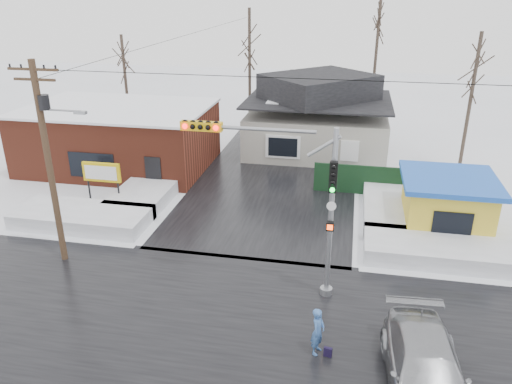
% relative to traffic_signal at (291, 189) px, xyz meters
% --- Properties ---
extents(ground, '(120.00, 120.00, 0.00)m').
position_rel_traffic_signal_xyz_m(ground, '(-2.43, -2.97, -4.54)').
color(ground, white).
rests_on(ground, ground).
extents(road_ns, '(10.00, 120.00, 0.02)m').
position_rel_traffic_signal_xyz_m(road_ns, '(-2.43, -2.97, -4.53)').
color(road_ns, black).
rests_on(road_ns, ground).
extents(road_ew, '(120.00, 10.00, 0.02)m').
position_rel_traffic_signal_xyz_m(road_ew, '(-2.43, -2.97, -4.53)').
color(road_ew, black).
rests_on(road_ew, ground).
extents(snowbank_nw, '(7.00, 3.00, 0.80)m').
position_rel_traffic_signal_xyz_m(snowbank_nw, '(-11.43, 4.03, -4.14)').
color(snowbank_nw, white).
rests_on(snowbank_nw, ground).
extents(snowbank_ne, '(7.00, 3.00, 0.80)m').
position_rel_traffic_signal_xyz_m(snowbank_ne, '(6.57, 4.03, -4.14)').
color(snowbank_ne, white).
rests_on(snowbank_ne, ground).
extents(snowbank_nside_w, '(3.00, 8.00, 0.80)m').
position_rel_traffic_signal_xyz_m(snowbank_nside_w, '(-9.43, 9.03, -4.14)').
color(snowbank_nside_w, white).
rests_on(snowbank_nside_w, ground).
extents(snowbank_nside_e, '(3.00, 8.00, 0.80)m').
position_rel_traffic_signal_xyz_m(snowbank_nside_e, '(4.57, 9.03, -4.14)').
color(snowbank_nside_e, white).
rests_on(snowbank_nside_e, ground).
extents(traffic_signal, '(6.05, 0.68, 7.00)m').
position_rel_traffic_signal_xyz_m(traffic_signal, '(0.00, 0.00, 0.00)').
color(traffic_signal, gray).
rests_on(traffic_signal, ground).
extents(utility_pole, '(3.15, 0.44, 9.00)m').
position_rel_traffic_signal_xyz_m(utility_pole, '(-10.36, 0.53, 0.57)').
color(utility_pole, '#382619').
rests_on(utility_pole, ground).
extents(brick_building, '(12.20, 8.20, 4.12)m').
position_rel_traffic_signal_xyz_m(brick_building, '(-13.43, 13.03, -2.46)').
color(brick_building, maroon).
rests_on(brick_building, ground).
extents(marquee_sign, '(2.20, 0.21, 2.55)m').
position_rel_traffic_signal_xyz_m(marquee_sign, '(-11.43, 6.53, -2.62)').
color(marquee_sign, black).
rests_on(marquee_sign, ground).
extents(house, '(10.40, 8.40, 5.76)m').
position_rel_traffic_signal_xyz_m(house, '(-0.43, 19.03, -1.92)').
color(house, '#A5A195').
rests_on(house, ground).
extents(kiosk, '(4.60, 4.60, 2.88)m').
position_rel_traffic_signal_xyz_m(kiosk, '(7.07, 7.03, -3.08)').
color(kiosk, gold).
rests_on(kiosk, ground).
extents(fence, '(8.00, 0.12, 1.80)m').
position_rel_traffic_signal_xyz_m(fence, '(4.07, 11.03, -3.64)').
color(fence, black).
rests_on(fence, ground).
extents(tree_far_left, '(3.00, 3.00, 10.00)m').
position_rel_traffic_signal_xyz_m(tree_far_left, '(-6.43, 23.03, 3.41)').
color(tree_far_left, '#332821').
rests_on(tree_far_left, ground).
extents(tree_far_mid, '(3.00, 3.00, 12.00)m').
position_rel_traffic_signal_xyz_m(tree_far_mid, '(3.57, 25.03, 5.00)').
color(tree_far_mid, '#332821').
rests_on(tree_far_mid, ground).
extents(tree_far_right, '(3.00, 3.00, 9.00)m').
position_rel_traffic_signal_xyz_m(tree_far_right, '(9.57, 17.03, 2.62)').
color(tree_far_right, '#332821').
rests_on(tree_far_right, ground).
extents(tree_far_west, '(3.00, 3.00, 8.00)m').
position_rel_traffic_signal_xyz_m(tree_far_west, '(-16.43, 21.03, 1.82)').
color(tree_far_west, '#332821').
rests_on(tree_far_west, ground).
extents(pedestrian, '(0.58, 0.73, 1.74)m').
position_rel_traffic_signal_xyz_m(pedestrian, '(1.49, -3.54, -3.67)').
color(pedestrian, '#3A63A3').
rests_on(pedestrian, ground).
extents(car, '(2.65, 5.81, 1.65)m').
position_rel_traffic_signal_xyz_m(car, '(4.86, -4.75, -3.71)').
color(car, '#9D9FA4').
rests_on(car, ground).
extents(shopping_bag, '(0.30, 0.17, 0.35)m').
position_rel_traffic_signal_xyz_m(shopping_bag, '(1.87, -3.68, -4.36)').
color(shopping_bag, black).
rests_on(shopping_bag, ground).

